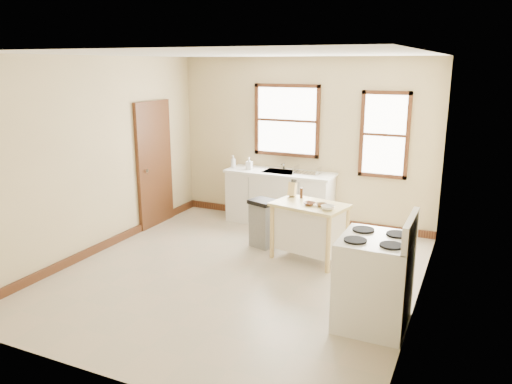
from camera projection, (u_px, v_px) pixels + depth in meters
The scene contains 23 objects.
floor at pixel (238, 273), 6.60m from camera, with size 5.00×5.00×0.00m, color tan.
ceiling at pixel (236, 54), 5.89m from camera, with size 5.00×5.00×0.00m, color white.
wall_back at pixel (303, 142), 8.45m from camera, with size 4.50×0.04×2.80m, color #D2BD8A.
wall_left at pixel (97, 156), 7.15m from camera, with size 0.04×5.00×2.80m, color #D2BD8A.
wall_right at pixel (425, 188), 5.34m from camera, with size 0.04×5.00×2.80m, color #D2BD8A.
window_main at pixel (287, 121), 8.46m from camera, with size 1.17×0.06×1.22m, color #36180E, non-canonical shape.
window_side at pixel (384, 135), 7.83m from camera, with size 0.77×0.06×1.37m, color #36180E, non-canonical shape.
door_left at pixel (155, 164), 8.37m from camera, with size 0.06×0.90×2.10m, color #36180E.
baseboard_back at pixel (301, 218), 8.76m from camera, with size 4.50×0.04×0.12m, color #36180E.
baseboard_left at pixel (106, 244), 7.48m from camera, with size 0.04×5.00×0.12m, color #36180E.
sink_counter at pixel (280, 198), 8.54m from camera, with size 1.86×0.62×0.92m, color silver, non-canonical shape.
faucet at pixel (284, 163), 8.55m from camera, with size 0.03×0.03×0.22m, color silver.
soap_bottle_a at pixel (233, 162), 8.68m from camera, with size 0.09×0.09×0.22m, color #B2B2B2.
soap_bottle_b at pixel (249, 163), 8.55m from camera, with size 0.09×0.10×0.21m, color #B2B2B2.
dish_rack at pixel (307, 171), 8.24m from camera, with size 0.41×0.31×0.10m, color silver, non-canonical shape.
kitchen_island at pixel (309, 232), 6.98m from camera, with size 0.99×0.63×0.81m, color #E7D188, non-canonical shape.
knife_block at pixel (292, 190), 7.23m from camera, with size 0.10×0.10×0.20m, color tan, non-canonical shape.
pepper_grinder at pixel (301, 193), 7.15m from camera, with size 0.04×0.04×0.15m, color #3E2110.
bowl_a at pixel (309, 204), 6.81m from camera, with size 0.16×0.16×0.04m, color brown.
bowl_b at pixel (322, 205), 6.75m from camera, with size 0.16×0.16×0.04m, color brown.
bowl_c at pixel (328, 208), 6.59m from camera, with size 0.18×0.18×0.06m, color white.
trash_bin at pixel (263, 223), 7.49m from camera, with size 0.37×0.31×0.73m, color gray, non-canonical shape.
gas_stove at pixel (375, 270), 5.17m from camera, with size 0.77×0.79×1.23m, color white, non-canonical shape.
Camera 1 is at (2.76, -5.46, 2.70)m, focal length 35.00 mm.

